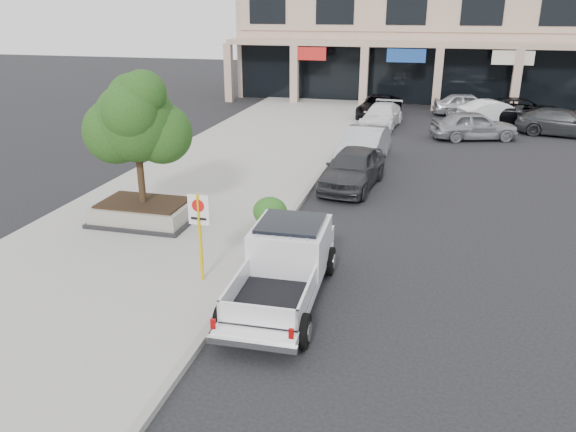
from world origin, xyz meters
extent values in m
plane|color=black|center=(0.00, 0.00, 0.00)|extent=(120.00, 120.00, 0.00)
cube|color=gray|center=(-5.50, 6.00, 0.07)|extent=(8.00, 52.00, 0.15)
cube|color=gray|center=(-1.55, 6.00, 0.07)|extent=(0.20, 52.00, 0.15)
cube|color=tan|center=(8.00, 34.00, 4.50)|extent=(40.00, 10.00, 9.00)
cube|color=tan|center=(8.00, 27.90, 4.30)|extent=(40.00, 2.20, 0.35)
cube|color=tan|center=(-12.00, 27.05, 2.10)|extent=(0.55, 0.55, 4.20)
cube|color=black|center=(8.00, 28.95, 2.00)|extent=(39.20, 0.08, 3.90)
cube|color=black|center=(-5.99, 2.36, 0.21)|extent=(3.20, 2.20, 0.12)
cube|color=gray|center=(-5.99, 2.36, 0.52)|extent=(3.00, 2.00, 0.50)
cube|color=black|center=(-5.99, 2.36, 0.80)|extent=(2.70, 1.70, 0.06)
cylinder|color=black|center=(-5.99, 2.36, 1.93)|extent=(0.22, 0.22, 2.20)
sphere|color=#0F3A11|center=(-5.99, 2.36, 3.43)|extent=(2.50, 2.50, 2.50)
sphere|color=#0F3A11|center=(-5.29, 2.66, 3.03)|extent=(1.90, 1.90, 1.90)
sphere|color=#0F3A11|center=(-6.29, 2.86, 4.03)|extent=(1.60, 1.60, 1.60)
cylinder|color=#DDAF0B|center=(-2.56, -1.05, 1.30)|extent=(0.09, 0.09, 2.30)
cube|color=white|center=(-2.56, -1.05, 2.05)|extent=(0.55, 0.03, 0.78)
cylinder|color=red|center=(-2.56, -1.08, 2.17)|extent=(0.32, 0.02, 0.32)
ellipsoid|color=#194413|center=(-1.92, 3.03, 0.62)|extent=(1.10, 0.99, 0.93)
imported|color=#2B2D30|center=(-0.01, 8.15, 0.79)|extent=(2.39, 4.81, 1.57)
imported|color=#ADB1B5|center=(-0.06, 11.99, 0.79)|extent=(2.08, 4.92, 1.58)
imported|color=white|center=(-0.04, 20.16, 0.69)|extent=(2.43, 4.92, 1.37)
imported|color=black|center=(-0.47, 23.15, 0.72)|extent=(2.62, 5.27, 1.44)
imported|color=gray|center=(5.07, 18.21, 0.77)|extent=(4.85, 3.10, 1.54)
imported|color=silver|center=(6.51, 22.88, 0.72)|extent=(4.62, 3.14, 1.44)
imported|color=#2A2D2F|center=(9.87, 20.42, 0.72)|extent=(5.27, 2.89, 1.45)
imported|color=black|center=(8.06, 23.27, 0.77)|extent=(5.76, 3.03, 1.55)
imported|color=#ACAFB4|center=(5.03, 25.33, 0.74)|extent=(4.51, 2.29, 1.47)
camera|label=1|loc=(2.79, -13.06, 6.76)|focal=35.00mm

